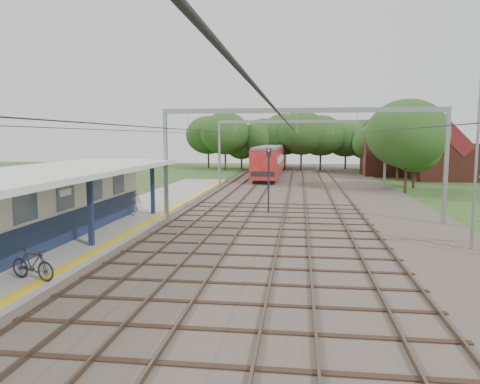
{
  "coord_description": "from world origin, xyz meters",
  "views": [
    {
      "loc": [
        3.44,
        -13.81,
        5.23
      ],
      "look_at": [
        -0.49,
        16.92,
        1.6
      ],
      "focal_mm": 35.0,
      "sensor_mm": 36.0,
      "label": 1
    }
  ],
  "objects_px": {
    "person": "(137,203)",
    "signal_post": "(269,172)",
    "bicycle": "(33,264)",
    "train": "(273,158)"
  },
  "relations": [
    {
      "from": "train",
      "to": "signal_post",
      "type": "bearing_deg",
      "value": -87.18
    },
    {
      "from": "train",
      "to": "signal_post",
      "type": "distance_m",
      "value": 37.59
    },
    {
      "from": "bicycle",
      "to": "person",
      "type": "bearing_deg",
      "value": 19.5
    },
    {
      "from": "bicycle",
      "to": "signal_post",
      "type": "bearing_deg",
      "value": -6.71
    },
    {
      "from": "train",
      "to": "person",
      "type": "bearing_deg",
      "value": -98.26
    },
    {
      "from": "bicycle",
      "to": "train",
      "type": "distance_m",
      "value": 54.92
    },
    {
      "from": "person",
      "to": "signal_post",
      "type": "relative_size",
      "value": 0.36
    },
    {
      "from": "person",
      "to": "train",
      "type": "bearing_deg",
      "value": -83.49
    },
    {
      "from": "person",
      "to": "signal_post",
      "type": "xyz_separation_m",
      "value": [
        7.89,
        4.06,
        1.7
      ]
    },
    {
      "from": "bicycle",
      "to": "signal_post",
      "type": "relative_size",
      "value": 0.42
    }
  ]
}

